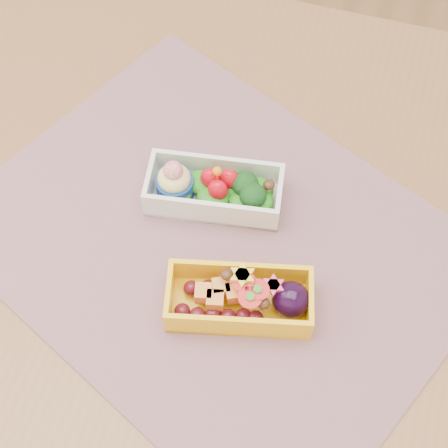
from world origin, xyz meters
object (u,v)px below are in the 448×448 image
(placemat, at_px, (216,244))
(bento_yellow, at_px, (243,299))
(table, at_px, (234,284))
(bento_white, at_px, (214,190))

(placemat, distance_m, bento_yellow, 0.08)
(placemat, bearing_deg, bento_yellow, -53.54)
(table, xyz_separation_m, bento_white, (-0.04, 0.05, 0.12))
(bento_white, bearing_deg, bento_yellow, -68.90)
(table, height_order, bento_white, bento_white)
(placemat, bearing_deg, table, 11.52)
(bento_white, distance_m, bento_yellow, 0.14)
(bento_yellow, bearing_deg, bento_white, 106.33)
(table, height_order, placemat, placemat)
(table, xyz_separation_m, bento_yellow, (0.03, -0.07, 0.12))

